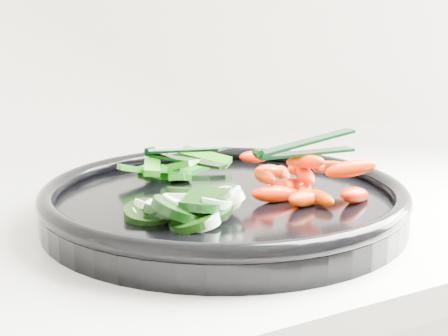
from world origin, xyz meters
name	(u,v)px	position (x,y,z in m)	size (l,w,h in m)	color
veggie_tray	(224,201)	(-0.40, 1.62, 0.95)	(0.50, 0.50, 0.04)	black
cucumber_pile	(183,207)	(-0.47, 1.58, 0.96)	(0.13, 0.11, 0.04)	black
carrot_pile	(303,179)	(-0.33, 1.58, 0.97)	(0.14, 0.15, 0.05)	#F12800
pepper_pile	(173,169)	(-0.41, 1.72, 0.96)	(0.14, 0.09, 0.04)	#0F6C0A
tong_carrot	(303,148)	(-0.33, 1.58, 1.00)	(0.11, 0.03, 0.02)	black
tong_pepper	(182,155)	(-0.40, 1.71, 0.98)	(0.06, 0.11, 0.02)	black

